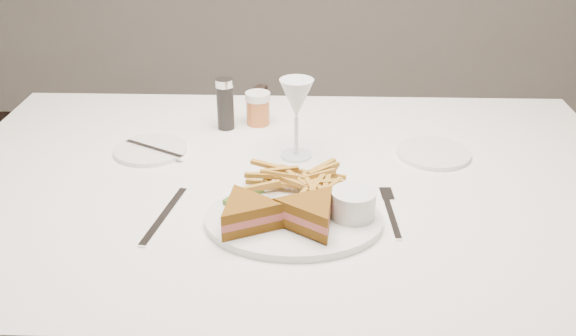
% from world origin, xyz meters
% --- Properties ---
extents(table, '(1.45, 0.98, 0.75)m').
position_xyz_m(table, '(0.16, 0.30, 0.38)').
color(table, white).
rests_on(table, ground).
extents(chair_far, '(0.76, 0.74, 0.61)m').
position_xyz_m(chair_far, '(0.19, 1.10, 0.31)').
color(chair_far, '#49352C').
rests_on(chair_far, ground).
extents(table_setting, '(0.78, 0.64, 0.18)m').
position_xyz_m(table_setting, '(0.16, 0.23, 0.79)').
color(table_setting, white).
rests_on(table_setting, table).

